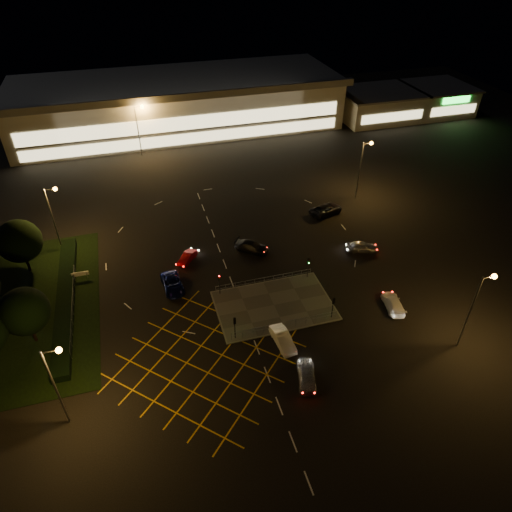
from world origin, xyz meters
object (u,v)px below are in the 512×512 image
object	(u,v)px
car_left_blue	(172,284)
car_east_grey	(326,209)
car_far_dkgrey	(252,247)
car_right_silver	(362,247)
signal_nw	(219,280)
signal_sw	(235,324)
car_queue_white	(283,339)
car_circ_red	(187,258)
car_approach_white	(393,303)
signal_se	(333,303)
signal_ne	(308,264)
car_near_silver	(307,376)

from	to	relation	value
car_left_blue	car_east_grey	world-z (taller)	car_east_grey
car_far_dkgrey	car_right_silver	distance (m)	15.88
car_left_blue	car_far_dkgrey	world-z (taller)	car_far_dkgrey
signal_nw	car_far_dkgrey	distance (m)	10.40
signal_sw	car_right_silver	size ratio (longest dim) A/B	0.72
signal_sw	car_right_silver	xyz separation A→B (m)	(21.76, 11.52, -1.62)
car_queue_white	car_right_silver	distance (m)	21.75
car_left_blue	car_right_silver	bearing A→B (deg)	-3.42
car_circ_red	car_approach_white	bearing A→B (deg)	3.71
signal_se	car_left_blue	distance (m)	20.81
signal_ne	car_east_grey	bearing A→B (deg)	58.41
signal_sw	signal_nw	size ratio (longest dim) A/B	1.00
car_queue_white	car_right_silver	world-z (taller)	car_queue_white
signal_sw	car_east_grey	distance (m)	30.79
signal_ne	car_approach_white	xyz separation A→B (m)	(8.07, -8.41, -1.68)
car_left_blue	car_approach_white	bearing A→B (deg)	-28.47
signal_sw	car_right_silver	bearing A→B (deg)	-152.10
signal_nw	car_circ_red	bearing A→B (deg)	109.35
car_near_silver	car_circ_red	size ratio (longest dim) A/B	1.22
car_approach_white	car_queue_white	bearing A→B (deg)	18.06
car_east_grey	car_circ_red	bearing A→B (deg)	86.93
signal_sw	car_circ_red	xyz separation A→B (m)	(-2.86, 16.14, -1.76)
car_left_blue	car_right_silver	xyz separation A→B (m)	(27.44, 0.67, 0.02)
signal_se	signal_nw	distance (m)	14.41
car_near_silver	car_east_grey	distance (m)	33.95
signal_se	car_queue_white	world-z (taller)	signal_se
car_far_dkgrey	car_queue_white	bearing A→B (deg)	-147.59
car_circ_red	car_approach_white	world-z (taller)	car_approach_white
signal_sw	signal_nw	bearing A→B (deg)	-90.00
signal_se	car_right_silver	distance (m)	15.19
car_left_blue	car_approach_white	xyz separation A→B (m)	(25.75, -11.28, -0.04)
car_east_grey	car_approach_white	size ratio (longest dim) A/B	1.21
signal_nw	signal_ne	xyz separation A→B (m)	(12.00, 0.00, 0.00)
car_near_silver	car_left_blue	world-z (taller)	car_near_silver
car_circ_red	car_near_silver	bearing A→B (deg)	-30.74
signal_se	car_near_silver	world-z (taller)	signal_se
car_queue_white	car_circ_red	distance (m)	20.06
signal_se	signal_nw	world-z (taller)	same
car_right_silver	car_east_grey	distance (m)	11.03
signal_se	signal_sw	bearing A→B (deg)	0.00
car_left_blue	car_queue_white	bearing A→B (deg)	-55.84
signal_nw	car_east_grey	xyz separation A→B (m)	(20.94, 14.53, -1.57)
signal_sw	car_approach_white	distance (m)	20.14
signal_nw	car_approach_white	distance (m)	21.82
signal_nw	car_approach_white	bearing A→B (deg)	-22.73
signal_se	car_circ_red	bearing A→B (deg)	-47.36
car_left_blue	car_far_dkgrey	size ratio (longest dim) A/B	1.03
car_left_blue	car_circ_red	bearing A→B (deg)	57.15
signal_sw	signal_nw	world-z (taller)	same
signal_ne	car_right_silver	world-z (taller)	signal_ne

